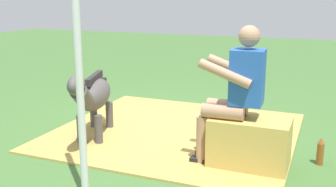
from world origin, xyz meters
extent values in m
plane|color=#426B33|center=(0.00, 0.00, 0.00)|extent=(24.00, 24.00, 0.00)
cube|color=tan|center=(-0.23, -0.14, 0.01)|extent=(2.80, 2.60, 0.02)
cube|color=tan|center=(-1.24, 0.53, 0.24)|extent=(0.75, 0.46, 0.49)
cylinder|color=tan|center=(-1.00, 0.64, 0.56)|extent=(0.40, 0.15, 0.14)
cylinder|color=tan|center=(-0.80, 0.65, 0.24)|extent=(0.11, 0.11, 0.49)
cube|color=black|center=(-0.80, 0.65, 0.03)|extent=(0.22, 0.11, 0.06)
cylinder|color=tan|center=(-0.99, 0.44, 0.56)|extent=(0.40, 0.15, 0.14)
cylinder|color=tan|center=(-0.79, 0.45, 0.24)|extent=(0.11, 0.11, 0.49)
cube|color=black|center=(-0.79, 0.45, 0.03)|extent=(0.22, 0.11, 0.06)
cube|color=#2659B2|center=(-1.19, 0.53, 0.89)|extent=(0.31, 0.29, 0.52)
cylinder|color=tan|center=(-1.02, 0.70, 0.94)|extent=(0.50, 0.11, 0.26)
cylinder|color=tan|center=(-1.01, 0.38, 0.94)|extent=(0.50, 0.11, 0.26)
sphere|color=tan|center=(-1.19, 0.53, 1.27)|extent=(0.20, 0.20, 0.20)
ellipsoid|color=#4C4747|center=(0.60, 0.35, 0.51)|extent=(0.56, 0.90, 0.34)
cylinder|color=#4C4747|center=(0.42, 0.58, 0.17)|extent=(0.09, 0.09, 0.34)
cylinder|color=#4C4747|center=(0.61, 0.64, 0.17)|extent=(0.09, 0.09, 0.34)
cylinder|color=#4C4747|center=(0.59, 0.05, 0.17)|extent=(0.09, 0.09, 0.34)
cylinder|color=#4C4747|center=(0.78, 0.11, 0.17)|extent=(0.09, 0.09, 0.34)
cylinder|color=#4C4747|center=(0.45, 0.82, 0.61)|extent=(0.28, 0.40, 0.33)
ellipsoid|color=#4C4747|center=(0.39, 0.99, 0.77)|extent=(0.25, 0.35, 0.20)
cube|color=#2A2727|center=(0.60, 0.35, 0.70)|extent=(0.24, 0.59, 0.08)
cylinder|color=#2A2727|center=(0.75, -0.10, 0.46)|extent=(0.07, 0.07, 0.30)
cylinder|color=brown|center=(-1.89, 0.22, 0.11)|extent=(0.07, 0.07, 0.22)
cone|color=brown|center=(-1.89, 0.22, 0.25)|extent=(0.06, 0.06, 0.06)
cylinder|color=silver|center=(-0.13, 1.69, 1.25)|extent=(0.06, 0.06, 2.49)
camera|label=1|loc=(-1.90, 4.21, 1.63)|focal=42.90mm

